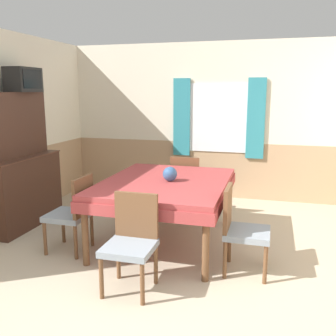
{
  "coord_description": "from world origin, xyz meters",
  "views": [
    {
      "loc": [
        1.12,
        -2.29,
        1.79
      ],
      "look_at": [
        -0.03,
        1.84,
        0.92
      ],
      "focal_mm": 40.0,
      "sensor_mm": 36.0,
      "label": 1
    }
  ],
  "objects_px": {
    "chair_right_near": "(240,227)",
    "chair_left_near": "(73,211)",
    "chair_head_near": "(132,239)",
    "dining_table": "(166,189)",
    "vase": "(170,174)",
    "chair_head_window": "(186,183)",
    "sideboard": "(19,171)",
    "tv": "(23,80)"
  },
  "relations": [
    {
      "from": "tv",
      "to": "chair_left_near",
      "type": "bearing_deg",
      "value": -35.17
    },
    {
      "from": "chair_left_near",
      "to": "vase",
      "type": "bearing_deg",
      "value": -62.63
    },
    {
      "from": "dining_table",
      "to": "chair_head_window",
      "type": "distance_m",
      "value": 1.14
    },
    {
      "from": "chair_head_near",
      "to": "tv",
      "type": "distance_m",
      "value": 2.84
    },
    {
      "from": "chair_right_near",
      "to": "vase",
      "type": "xyz_separation_m",
      "value": [
        -0.87,
        0.51,
        0.38
      ]
    },
    {
      "from": "vase",
      "to": "dining_table",
      "type": "bearing_deg",
      "value": 157.64
    },
    {
      "from": "chair_head_near",
      "to": "sideboard",
      "type": "xyz_separation_m",
      "value": [
        -2.05,
        1.17,
        0.28
      ]
    },
    {
      "from": "chair_head_window",
      "to": "chair_right_near",
      "type": "bearing_deg",
      "value": -60.73
    },
    {
      "from": "vase",
      "to": "chair_left_near",
      "type": "bearing_deg",
      "value": -152.63
    },
    {
      "from": "dining_table",
      "to": "vase",
      "type": "relative_size",
      "value": 10.83
    },
    {
      "from": "vase",
      "to": "sideboard",
      "type": "bearing_deg",
      "value": 177.99
    },
    {
      "from": "dining_table",
      "to": "chair_right_near",
      "type": "bearing_deg",
      "value": -29.95
    },
    {
      "from": "dining_table",
      "to": "chair_head_window",
      "type": "xyz_separation_m",
      "value": [
        0.0,
        1.12,
        -0.19
      ]
    },
    {
      "from": "chair_right_near",
      "to": "chair_left_near",
      "type": "relative_size",
      "value": 1.0
    },
    {
      "from": "chair_left_near",
      "to": "chair_head_near",
      "type": "bearing_deg",
      "value": -122.27
    },
    {
      "from": "chair_head_near",
      "to": "chair_left_near",
      "type": "height_order",
      "value": "same"
    },
    {
      "from": "chair_right_near",
      "to": "chair_left_near",
      "type": "xyz_separation_m",
      "value": [
        -1.86,
        0.0,
        0.0
      ]
    },
    {
      "from": "dining_table",
      "to": "tv",
      "type": "relative_size",
      "value": 3.9
    },
    {
      "from": "chair_left_near",
      "to": "sideboard",
      "type": "relative_size",
      "value": 0.49
    },
    {
      "from": "chair_head_window",
      "to": "chair_left_near",
      "type": "distance_m",
      "value": 1.9
    },
    {
      "from": "chair_head_window",
      "to": "chair_left_near",
      "type": "height_order",
      "value": "same"
    },
    {
      "from": "tv",
      "to": "vase",
      "type": "xyz_separation_m",
      "value": [
        2.07,
        -0.25,
        -1.09
      ]
    },
    {
      "from": "chair_right_near",
      "to": "chair_head_near",
      "type": "bearing_deg",
      "value": -57.73
    },
    {
      "from": "dining_table",
      "to": "sideboard",
      "type": "xyz_separation_m",
      "value": [
        -2.05,
        0.05,
        0.08
      ]
    },
    {
      "from": "chair_head_window",
      "to": "chair_left_near",
      "type": "bearing_deg",
      "value": -119.27
    },
    {
      "from": "chair_head_near",
      "to": "chair_right_near",
      "type": "bearing_deg",
      "value": -147.73
    },
    {
      "from": "chair_left_near",
      "to": "vase",
      "type": "relative_size",
      "value": 5.16
    },
    {
      "from": "chair_head_window",
      "to": "tv",
      "type": "relative_size",
      "value": 1.86
    },
    {
      "from": "dining_table",
      "to": "tv",
      "type": "distance_m",
      "value": 2.4
    },
    {
      "from": "chair_right_near",
      "to": "vase",
      "type": "bearing_deg",
      "value": -120.43
    },
    {
      "from": "chair_head_near",
      "to": "dining_table",
      "type": "bearing_deg",
      "value": -90.0
    },
    {
      "from": "dining_table",
      "to": "chair_head_window",
      "type": "height_order",
      "value": "chair_head_window"
    },
    {
      "from": "chair_head_window",
      "to": "chair_head_near",
      "type": "distance_m",
      "value": 2.24
    },
    {
      "from": "sideboard",
      "to": "chair_left_near",
      "type": "bearing_deg",
      "value": -27.52
    },
    {
      "from": "chair_head_near",
      "to": "tv",
      "type": "xyz_separation_m",
      "value": [
        -2.01,
        1.35,
        1.47
      ]
    },
    {
      "from": "chair_right_near",
      "to": "sideboard",
      "type": "height_order",
      "value": "sideboard"
    },
    {
      "from": "chair_right_near",
      "to": "tv",
      "type": "distance_m",
      "value": 3.38
    },
    {
      "from": "chair_left_near",
      "to": "vase",
      "type": "distance_m",
      "value": 1.18
    },
    {
      "from": "dining_table",
      "to": "vase",
      "type": "height_order",
      "value": "vase"
    },
    {
      "from": "tv",
      "to": "vase",
      "type": "distance_m",
      "value": 2.36
    },
    {
      "from": "chair_head_window",
      "to": "tv",
      "type": "xyz_separation_m",
      "value": [
        -2.01,
        -0.9,
        1.47
      ]
    },
    {
      "from": "chair_right_near",
      "to": "chair_head_near",
      "type": "distance_m",
      "value": 1.1
    }
  ]
}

